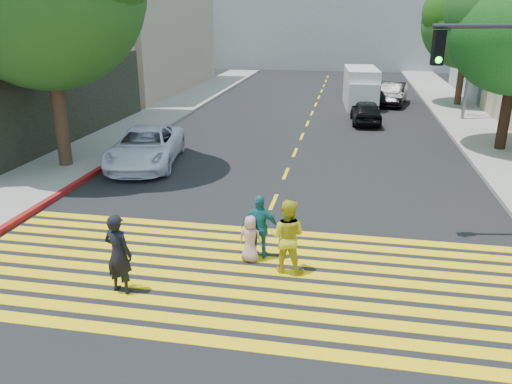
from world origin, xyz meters
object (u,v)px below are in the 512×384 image
(tree_right_far, at_px, (470,17))
(pedestrian_woman, at_px, (287,236))
(pedestrian_man, at_px, (118,254))
(dark_car_parked, at_px, (393,94))
(pedestrian_child, at_px, (250,239))
(white_van, at_px, (361,89))
(white_sedan, at_px, (146,147))
(dark_car_near, at_px, (366,112))
(silver_car, at_px, (367,84))
(pedestrian_extra, at_px, (260,227))

(tree_right_far, bearing_deg, pedestrian_woman, -108.85)
(pedestrian_man, relative_size, dark_car_parked, 0.42)
(pedestrian_child, distance_m, white_van, 21.99)
(tree_right_far, height_order, white_sedan, tree_right_far)
(tree_right_far, height_order, dark_car_parked, tree_right_far)
(tree_right_far, relative_size, white_sedan, 1.54)
(tree_right_far, xyz_separation_m, dark_car_parked, (-4.08, -0.21, -4.68))
(dark_car_near, relative_size, silver_car, 0.88)
(tree_right_far, xyz_separation_m, pedestrian_extra, (-8.69, -22.82, -4.58))
(pedestrian_extra, relative_size, dark_car_near, 0.43)
(pedestrian_man, distance_m, dark_car_parked, 25.74)
(pedestrian_man, bearing_deg, pedestrian_woman, -140.86)
(pedestrian_woman, bearing_deg, dark_car_parked, -93.18)
(pedestrian_extra, bearing_deg, dark_car_near, -96.31)
(pedestrian_child, height_order, white_sedan, white_sedan)
(pedestrian_woman, distance_m, pedestrian_child, 1.02)
(pedestrian_extra, bearing_deg, white_van, -93.31)
(dark_car_near, relative_size, dark_car_parked, 0.88)
(silver_car, relative_size, white_van, 0.83)
(white_sedan, bearing_deg, white_van, 50.79)
(pedestrian_woman, xyz_separation_m, pedestrian_child, (-0.91, 0.35, -0.30))
(tree_right_far, height_order, pedestrian_child, tree_right_far)
(silver_car, bearing_deg, dark_car_parked, 108.33)
(tree_right_far, bearing_deg, pedestrian_child, -111.12)
(dark_car_near, bearing_deg, pedestrian_child, 76.42)
(pedestrian_woman, xyz_separation_m, pedestrian_extra, (-0.71, 0.55, -0.07))
(silver_car, bearing_deg, dark_car_near, 89.96)
(dark_car_near, xyz_separation_m, silver_car, (0.28, 11.24, -0.02))
(pedestrian_woman, distance_m, white_sedan, 9.92)
(dark_car_near, bearing_deg, pedestrian_extra, 76.97)
(pedestrian_woman, bearing_deg, pedestrian_extra, -31.17)
(pedestrian_child, distance_m, dark_car_parked, 23.32)
(tree_right_far, relative_size, dark_car_parked, 1.87)
(pedestrian_man, bearing_deg, pedestrian_extra, -127.13)
(white_sedan, distance_m, dark_car_parked, 18.79)
(pedestrian_man, height_order, pedestrian_child, pedestrian_man)
(white_van, bearing_deg, dark_car_near, -91.54)
(white_sedan, distance_m, white_van, 16.86)
(pedestrian_extra, height_order, white_van, white_van)
(white_van, bearing_deg, pedestrian_extra, -101.08)
(pedestrian_child, relative_size, white_van, 0.22)
(dark_car_near, height_order, silver_car, dark_car_near)
(silver_car, height_order, white_van, white_van)
(pedestrian_man, distance_m, dark_car_near, 19.26)
(tree_right_far, height_order, pedestrian_man, tree_right_far)
(pedestrian_extra, distance_m, white_sedan, 9.04)
(pedestrian_woman, distance_m, pedestrian_extra, 0.90)
(pedestrian_child, relative_size, dark_car_near, 0.31)
(pedestrian_extra, relative_size, dark_car_parked, 0.38)
(pedestrian_child, bearing_deg, pedestrian_extra, -127.54)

